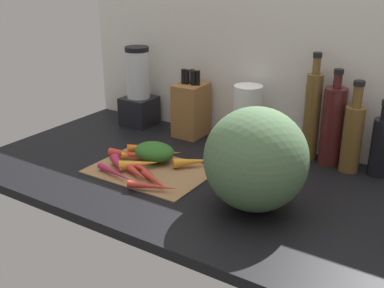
{
  "coord_description": "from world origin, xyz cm",
  "views": [
    {
      "loc": [
        61.94,
        -116.92,
        64.61
      ],
      "look_at": [
        -9.95,
        -5.61,
        12.49
      ],
      "focal_mm": 44.09,
      "sensor_mm": 36.0,
      "label": 1
    }
  ],
  "objects_px": {
    "carrot_0": "(144,170)",
    "carrot_1": "(194,162)",
    "carrot_6": "(138,174)",
    "carrot_8": "(133,155)",
    "carrot_3": "(153,186)",
    "carrot_4": "(143,155)",
    "carrot_2": "(143,148)",
    "bottle_3": "(381,145)",
    "carrot_12": "(156,181)",
    "blender_appliance": "(139,92)",
    "paper_towel_roll": "(247,117)",
    "carrot_10": "(116,173)",
    "carrot_11": "(167,153)",
    "bottle_0": "(312,115)",
    "carrot_9": "(139,164)",
    "carrot_5": "(118,165)",
    "winter_squash": "(256,159)",
    "bottle_1": "(333,125)",
    "cutting_board": "(150,170)",
    "knife_block": "(191,109)",
    "carrot_7": "(157,153)",
    "bottle_2": "(352,136)"
  },
  "relations": [
    {
      "from": "carrot_9",
      "to": "bottle_2",
      "type": "distance_m",
      "value": 0.69
    },
    {
      "from": "blender_appliance",
      "to": "paper_towel_roll",
      "type": "distance_m",
      "value": 0.49
    },
    {
      "from": "carrot_12",
      "to": "bottle_2",
      "type": "bearing_deg",
      "value": 43.83
    },
    {
      "from": "carrot_7",
      "to": "bottle_3",
      "type": "relative_size",
      "value": 0.66
    },
    {
      "from": "carrot_1",
      "to": "knife_block",
      "type": "bearing_deg",
      "value": 124.89
    },
    {
      "from": "carrot_1",
      "to": "paper_towel_roll",
      "type": "height_order",
      "value": "paper_towel_roll"
    },
    {
      "from": "carrot_11",
      "to": "bottle_0",
      "type": "distance_m",
      "value": 0.51
    },
    {
      "from": "carrot_10",
      "to": "winter_squash",
      "type": "distance_m",
      "value": 0.47
    },
    {
      "from": "carrot_1",
      "to": "bottle_2",
      "type": "relative_size",
      "value": 0.47
    },
    {
      "from": "carrot_7",
      "to": "blender_appliance",
      "type": "distance_m",
      "value": 0.4
    },
    {
      "from": "carrot_4",
      "to": "carrot_5",
      "type": "height_order",
      "value": "carrot_5"
    },
    {
      "from": "cutting_board",
      "to": "paper_towel_roll",
      "type": "xyz_separation_m",
      "value": [
        0.16,
        0.36,
        0.11
      ]
    },
    {
      "from": "carrot_0",
      "to": "bottle_3",
      "type": "distance_m",
      "value": 0.75
    },
    {
      "from": "carrot_5",
      "to": "winter_squash",
      "type": "relative_size",
      "value": 0.41
    },
    {
      "from": "bottle_0",
      "to": "bottle_2",
      "type": "relative_size",
      "value": 1.22
    },
    {
      "from": "carrot_6",
      "to": "carrot_1",
      "type": "bearing_deg",
      "value": 58.5
    },
    {
      "from": "carrot_0",
      "to": "winter_squash",
      "type": "distance_m",
      "value": 0.4
    },
    {
      "from": "cutting_board",
      "to": "winter_squash",
      "type": "bearing_deg",
      "value": -4.49
    },
    {
      "from": "carrot_3",
      "to": "carrot_5",
      "type": "bearing_deg",
      "value": 162.42
    },
    {
      "from": "blender_appliance",
      "to": "carrot_10",
      "type": "bearing_deg",
      "value": -59.45
    },
    {
      "from": "carrot_0",
      "to": "carrot_12",
      "type": "xyz_separation_m",
      "value": [
        0.08,
        -0.04,
        -0.0
      ]
    },
    {
      "from": "carrot_5",
      "to": "carrot_6",
      "type": "relative_size",
      "value": 1.05
    },
    {
      "from": "carrot_5",
      "to": "carrot_12",
      "type": "relative_size",
      "value": 0.78
    },
    {
      "from": "carrot_2",
      "to": "carrot_12",
      "type": "height_order",
      "value": "carrot_2"
    },
    {
      "from": "bottle_1",
      "to": "blender_appliance",
      "type": "bearing_deg",
      "value": -178.05
    },
    {
      "from": "carrot_1",
      "to": "carrot_12",
      "type": "height_order",
      "value": "carrot_1"
    },
    {
      "from": "knife_block",
      "to": "paper_towel_roll",
      "type": "xyz_separation_m",
      "value": [
        0.24,
        0.0,
        0.01
      ]
    },
    {
      "from": "carrot_0",
      "to": "carrot_1",
      "type": "distance_m",
      "value": 0.17
    },
    {
      "from": "carrot_9",
      "to": "paper_towel_roll",
      "type": "height_order",
      "value": "paper_towel_roll"
    },
    {
      "from": "carrot_4",
      "to": "knife_block",
      "type": "xyz_separation_m",
      "value": [
        0.0,
        0.3,
        0.09
      ]
    },
    {
      "from": "blender_appliance",
      "to": "carrot_3",
      "type": "bearing_deg",
      "value": -47.8
    },
    {
      "from": "carrot_7",
      "to": "carrot_9",
      "type": "relative_size",
      "value": 1.25
    },
    {
      "from": "carrot_9",
      "to": "carrot_6",
      "type": "bearing_deg",
      "value": -54.85
    },
    {
      "from": "carrot_10",
      "to": "paper_towel_roll",
      "type": "distance_m",
      "value": 0.52
    },
    {
      "from": "carrot_3",
      "to": "carrot_4",
      "type": "relative_size",
      "value": 1.07
    },
    {
      "from": "carrot_3",
      "to": "paper_towel_roll",
      "type": "height_order",
      "value": "paper_towel_roll"
    },
    {
      "from": "carrot_6",
      "to": "carrot_8",
      "type": "distance_m",
      "value": 0.15
    },
    {
      "from": "carrot_1",
      "to": "carrot_11",
      "type": "relative_size",
      "value": 1.41
    },
    {
      "from": "carrot_6",
      "to": "carrot_10",
      "type": "bearing_deg",
      "value": -153.33
    },
    {
      "from": "knife_block",
      "to": "paper_towel_roll",
      "type": "distance_m",
      "value": 0.24
    },
    {
      "from": "carrot_6",
      "to": "carrot_11",
      "type": "xyz_separation_m",
      "value": [
        -0.02,
        0.18,
        0.0
      ]
    },
    {
      "from": "knife_block",
      "to": "bottle_1",
      "type": "xyz_separation_m",
      "value": [
        0.54,
        0.02,
        0.03
      ]
    },
    {
      "from": "carrot_10",
      "to": "blender_appliance",
      "type": "xyz_separation_m",
      "value": [
        -0.27,
        0.46,
        0.12
      ]
    },
    {
      "from": "carrot_7",
      "to": "cutting_board",
      "type": "bearing_deg",
      "value": -65.15
    },
    {
      "from": "carrot_4",
      "to": "carrot_6",
      "type": "relative_size",
      "value": 1.29
    },
    {
      "from": "carrot_2",
      "to": "carrot_6",
      "type": "relative_size",
      "value": 1.02
    },
    {
      "from": "carrot_2",
      "to": "bottle_3",
      "type": "distance_m",
      "value": 0.79
    },
    {
      "from": "knife_block",
      "to": "blender_appliance",
      "type": "height_order",
      "value": "blender_appliance"
    },
    {
      "from": "carrot_12",
      "to": "blender_appliance",
      "type": "xyz_separation_m",
      "value": [
        -0.41,
        0.43,
        0.12
      ]
    },
    {
      "from": "bottle_1",
      "to": "paper_towel_roll",
      "type": "bearing_deg",
      "value": -176.42
    }
  ]
}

